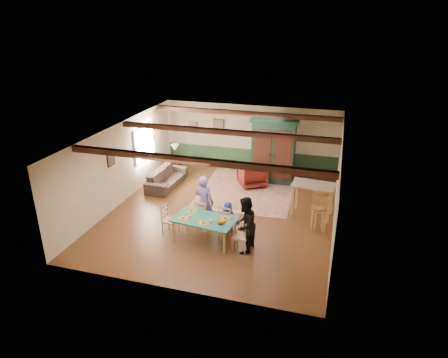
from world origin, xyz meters
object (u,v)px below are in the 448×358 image
(person_man, at_px, (204,202))
(bar_stool_left, at_px, (318,212))
(armchair, at_px, (252,175))
(dining_table, at_px, (205,230))
(end_table, at_px, (176,165))
(dining_chair_far_left, at_px, (203,214))
(bar_stool_right, at_px, (321,215))
(table_lamp, at_px, (175,151))
(dining_chair_end_right, at_px, (241,235))
(armoire, at_px, (274,151))
(dining_chair_far_right, at_px, (227,219))
(counter_table, at_px, (312,200))
(person_child, at_px, (228,217))
(person_woman, at_px, (245,225))
(sofa, at_px, (167,178))
(dining_chair_end_left, at_px, (170,220))
(cat, at_px, (220,221))

(person_man, height_order, bar_stool_left, person_man)
(armchair, bearing_deg, bar_stool_left, 102.26)
(dining_table, xyz_separation_m, end_table, (-2.84, 4.67, -0.05))
(dining_chair_far_left, relative_size, bar_stool_right, 0.87)
(person_man, bearing_deg, table_lamp, -49.18)
(dining_chair_end_right, height_order, armoire, armoire)
(dining_chair_far_right, bearing_deg, table_lamp, -43.35)
(dining_table, distance_m, dining_chair_far_right, 0.80)
(dining_chair_far_left, distance_m, bar_stool_left, 3.39)
(dining_chair_far_right, xyz_separation_m, person_man, (-0.75, 0.17, 0.37))
(person_man, relative_size, bar_stool_right, 1.58)
(counter_table, bearing_deg, person_child, -142.57)
(counter_table, distance_m, bar_stool_left, 0.87)
(dining_table, xyz_separation_m, counter_table, (2.75, 2.45, 0.18))
(counter_table, bearing_deg, armchair, 142.17)
(person_woman, distance_m, armchair, 4.51)
(bar_stool_left, bearing_deg, sofa, 155.95)
(dining_chair_far_right, xyz_separation_m, dining_chair_end_left, (-1.56, -0.49, 0.00))
(cat, bearing_deg, person_woman, 8.13)
(cat, distance_m, counter_table, 3.45)
(dining_chair_far_left, height_order, person_child, person_child)
(armoire, xyz_separation_m, table_lamp, (-3.90, -0.22, -0.32))
(table_lamp, bearing_deg, person_child, -50.08)
(end_table, bearing_deg, bar_stool_left, -27.76)
(cat, distance_m, sofa, 4.76)
(counter_table, relative_size, bar_stool_left, 1.12)
(dining_table, relative_size, person_woman, 1.09)
(dining_chair_end_right, height_order, sofa, dining_chair_end_right)
(dining_table, bearing_deg, sofa, 128.18)
(person_man, relative_size, bar_stool_left, 1.42)
(person_man, distance_m, table_lamp, 4.63)
(person_woman, distance_m, person_child, 1.16)
(dining_chair_far_left, height_order, sofa, dining_chair_far_left)
(cat, bearing_deg, dining_chair_end_right, 9.46)
(dining_chair_end_left, distance_m, bar_stool_right, 4.40)
(bar_stool_right, bearing_deg, counter_table, 107.08)
(armoire, distance_m, sofa, 4.11)
(dining_chair_far_right, xyz_separation_m, sofa, (-3.12, 2.73, -0.15))
(sofa, bearing_deg, cat, -136.53)
(dining_table, bearing_deg, dining_chair_far_left, 111.71)
(dining_chair_far_left, relative_size, end_table, 1.46)
(cat, xyz_separation_m, armchair, (-0.11, 4.43, -0.37))
(armchair, bearing_deg, sofa, -15.33)
(person_child, bearing_deg, person_woman, 136.74)
(armchair, height_order, table_lamp, table_lamp)
(person_child, bearing_deg, bar_stool_right, -154.86)
(counter_table, bearing_deg, person_woman, -120.94)
(dining_chair_far_left, relative_size, table_lamp, 1.59)
(person_woman, xyz_separation_m, armchair, (-0.79, 4.42, -0.35))
(person_child, distance_m, armoire, 4.28)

